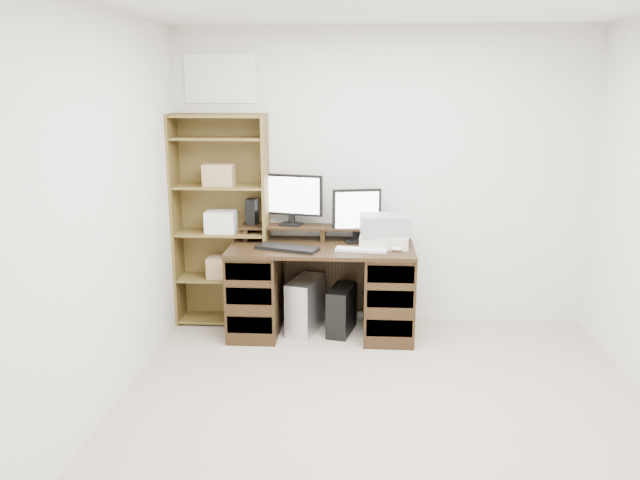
# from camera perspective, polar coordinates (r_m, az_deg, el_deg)

# --- Properties ---
(room) EXTENTS (3.54, 4.04, 2.54)m
(room) POSITION_cam_1_polar(r_m,az_deg,el_deg) (3.37, 6.64, 0.77)
(room) COLOR #B6A791
(room) RESTS_ON ground
(desk) EXTENTS (1.50, 0.70, 0.75)m
(desk) POSITION_cam_1_polar(r_m,az_deg,el_deg) (5.19, 0.15, -4.40)
(desk) COLOR black
(desk) RESTS_ON ground
(riser_shelf) EXTENTS (1.40, 0.22, 0.12)m
(riser_shelf) POSITION_cam_1_polar(r_m,az_deg,el_deg) (5.26, 0.29, 1.01)
(riser_shelf) COLOR black
(riser_shelf) RESTS_ON desk
(monitor_wide) EXTENTS (0.53, 0.19, 0.43)m
(monitor_wide) POSITION_cam_1_polar(r_m,az_deg,el_deg) (5.27, -2.63, 3.96)
(monitor_wide) COLOR black
(monitor_wide) RESTS_ON riser_shelf
(monitor_small) EXTENTS (0.40, 0.18, 0.44)m
(monitor_small) POSITION_cam_1_polar(r_m,az_deg,el_deg) (5.19, 3.37, 2.47)
(monitor_small) COLOR black
(monitor_small) RESTS_ON desk
(speaker) EXTENTS (0.11, 0.11, 0.22)m
(speaker) POSITION_cam_1_polar(r_m,az_deg,el_deg) (5.33, -6.25, 2.59)
(speaker) COLOR black
(speaker) RESTS_ON riser_shelf
(keyboard_black) EXTENTS (0.53, 0.32, 0.03)m
(keyboard_black) POSITION_cam_1_polar(r_m,az_deg,el_deg) (4.96, -3.02, -0.74)
(keyboard_black) COLOR black
(keyboard_black) RESTS_ON desk
(keyboard_white) EXTENTS (0.42, 0.17, 0.02)m
(keyboard_white) POSITION_cam_1_polar(r_m,az_deg,el_deg) (4.93, 3.79, -0.89)
(keyboard_white) COLOR white
(keyboard_white) RESTS_ON desk
(mouse) EXTENTS (0.10, 0.08, 0.03)m
(mouse) POSITION_cam_1_polar(r_m,az_deg,el_deg) (4.95, 7.04, -0.82)
(mouse) COLOR silver
(mouse) RESTS_ON desk
(printer) EXTENTS (0.41, 0.32, 0.10)m
(printer) POSITION_cam_1_polar(r_m,az_deg,el_deg) (5.09, 5.89, -0.03)
(printer) COLOR beige
(printer) RESTS_ON desk
(basket) EXTENTS (0.41, 0.31, 0.16)m
(basket) POSITION_cam_1_polar(r_m,az_deg,el_deg) (5.06, 5.93, 1.40)
(basket) COLOR #909499
(basket) RESTS_ON printer
(tower_silver) EXTENTS (0.32, 0.49, 0.45)m
(tower_silver) POSITION_cam_1_polar(r_m,az_deg,el_deg) (5.27, -1.33, -5.96)
(tower_silver) COLOR silver
(tower_silver) RESTS_ON ground
(tower_black) EXTENTS (0.25, 0.42, 0.39)m
(tower_black) POSITION_cam_1_polar(r_m,az_deg,el_deg) (5.25, 1.98, -6.41)
(tower_black) COLOR black
(tower_black) RESTS_ON ground
(bookshelf) EXTENTS (0.80, 0.30, 1.80)m
(bookshelf) POSITION_cam_1_polar(r_m,az_deg,el_deg) (5.37, -8.98, 1.91)
(bookshelf) COLOR brown
(bookshelf) RESTS_ON ground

